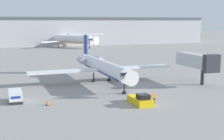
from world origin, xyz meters
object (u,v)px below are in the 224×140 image
at_px(pushback_tug, 140,100).
at_px(airplane_parked_far_right, 64,39).
at_px(luggage_cart, 15,96).
at_px(jet_bridge, 197,61).
at_px(traffic_cone_left, 47,103).
at_px(worker_near_tug, 154,98).
at_px(airplane_main, 102,66).

distance_m(pushback_tug, airplane_parked_far_right, 109.61).
bearing_deg(luggage_cart, pushback_tug, -23.41).
xyz_separation_m(pushback_tug, jet_bridge, (17.47, 11.01, 3.81)).
bearing_deg(jet_bridge, airplane_parked_far_right, 94.49).
xyz_separation_m(luggage_cart, traffic_cone_left, (4.38, -3.55, -0.54)).
height_order(pushback_tug, worker_near_tug, worker_near_tug).
bearing_deg(airplane_parked_far_right, worker_near_tug, -94.01).
xyz_separation_m(worker_near_tug, jet_bridge, (15.37, 11.36, 3.54)).
xyz_separation_m(pushback_tug, worker_near_tug, (2.10, -0.35, 0.28)).
relative_size(worker_near_tug, airplane_parked_far_right, 0.05).
distance_m(luggage_cart, jet_bridge, 35.42).
height_order(pushback_tug, luggage_cart, luggage_cart).
bearing_deg(airplane_main, traffic_cone_left, -132.52).
relative_size(pushback_tug, traffic_cone_left, 5.93).
height_order(worker_near_tug, jet_bridge, jet_bridge).
bearing_deg(traffic_cone_left, luggage_cart, 141.00).
height_order(airplane_main, worker_near_tug, airplane_main).
relative_size(airplane_main, jet_bridge, 2.73).
distance_m(airplane_main, traffic_cone_left, 19.81).
bearing_deg(traffic_cone_left, airplane_main, 47.48).
xyz_separation_m(airplane_main, worker_near_tug, (2.08, -18.88, -2.31)).
bearing_deg(pushback_tug, jet_bridge, 32.21).
height_order(airplane_main, traffic_cone_left, airplane_main).
bearing_deg(airplane_main, worker_near_tug, -83.70).
relative_size(luggage_cart, worker_near_tug, 2.16).
distance_m(pushback_tug, luggage_cart, 19.20).
bearing_deg(pushback_tug, traffic_cone_left, 162.87).
height_order(traffic_cone_left, jet_bridge, jet_bridge).
relative_size(pushback_tug, airplane_parked_far_right, 0.13).
xyz_separation_m(luggage_cart, worker_near_tug, (19.72, -7.98, -0.01)).
distance_m(airplane_main, luggage_cart, 20.86).
distance_m(airplane_main, pushback_tug, 18.71).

